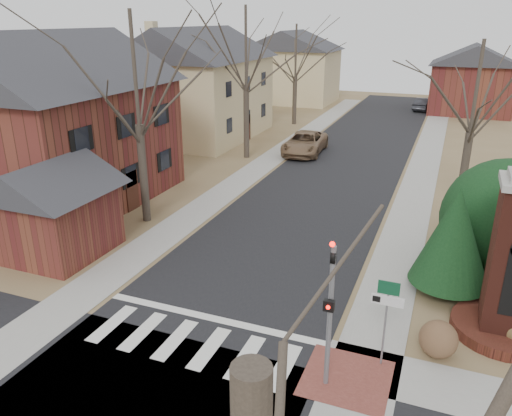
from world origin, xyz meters
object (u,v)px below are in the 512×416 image
at_px(distant_car, 423,104).
at_px(traffic_signal_pole, 330,303).
at_px(pickup_truck, 305,143).
at_px(sign_post, 387,307).

bearing_deg(distant_car, traffic_signal_pole, 99.21).
distance_m(traffic_signal_pole, distant_car, 46.84).
xyz_separation_m(traffic_signal_pole, pickup_truck, (-7.70, 24.09, -1.80)).
relative_size(sign_post, pickup_truck, 0.49).
xyz_separation_m(traffic_signal_pole, distant_car, (-0.90, 46.79, -1.90)).
bearing_deg(traffic_signal_pole, sign_post, 47.57).
relative_size(sign_post, distant_car, 0.66).
height_order(traffic_signal_pole, sign_post, traffic_signal_pole).
relative_size(pickup_truck, distant_car, 1.37).
bearing_deg(pickup_truck, distant_car, 70.44).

